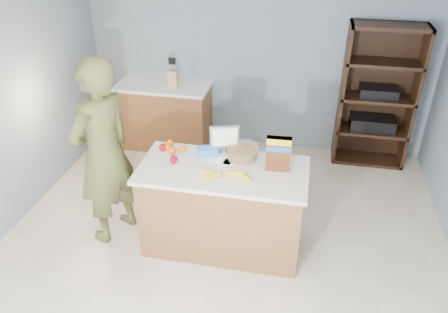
% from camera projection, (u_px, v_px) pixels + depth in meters
% --- Properties ---
extents(floor, '(4.50, 5.00, 0.02)m').
position_uv_depth(floor, '(217.00, 264.00, 4.21)').
color(floor, beige).
rests_on(floor, ground).
extents(walls, '(4.52, 5.02, 2.51)m').
position_uv_depth(walls, '(215.00, 107.00, 3.36)').
color(walls, gray).
rests_on(walls, ground).
extents(counter_peninsula, '(1.56, 0.76, 0.90)m').
position_uv_depth(counter_peninsula, '(223.00, 211.00, 4.25)').
color(counter_peninsula, brown).
rests_on(counter_peninsula, ground).
extents(back_cabinet, '(1.24, 0.62, 0.90)m').
position_uv_depth(back_cabinet, '(166.00, 115.00, 6.04)').
color(back_cabinet, brown).
rests_on(back_cabinet, ground).
extents(shelving_unit, '(0.90, 0.40, 1.80)m').
position_uv_depth(shelving_unit, '(376.00, 99.00, 5.48)').
color(shelving_unit, black).
rests_on(shelving_unit, ground).
extents(person, '(0.69, 0.81, 1.89)m').
position_uv_depth(person, '(104.00, 154.00, 4.14)').
color(person, '#4D5126').
rests_on(person, ground).
extents(knife_block, '(0.12, 0.10, 0.31)m').
position_uv_depth(knife_block, '(173.00, 78.00, 5.68)').
color(knife_block, tan).
rests_on(knife_block, back_cabinet).
extents(envelopes, '(0.38, 0.15, 0.00)m').
position_uv_depth(envelopes, '(228.00, 162.00, 4.10)').
color(envelopes, white).
rests_on(envelopes, counter_peninsula).
extents(bananas, '(0.51, 0.19, 0.05)m').
position_uv_depth(bananas, '(226.00, 175.00, 3.87)').
color(bananas, yellow).
rests_on(bananas, counter_peninsula).
extents(apples, '(0.25, 0.27, 0.08)m').
position_uv_depth(apples, '(168.00, 153.00, 4.16)').
color(apples, maroon).
rests_on(apples, counter_peninsula).
extents(oranges, '(0.23, 0.21, 0.07)m').
position_uv_depth(oranges, '(172.00, 147.00, 4.27)').
color(oranges, orange).
rests_on(oranges, counter_peninsula).
extents(blue_carton, '(0.21, 0.18, 0.08)m').
position_uv_depth(blue_carton, '(207.00, 151.00, 4.19)').
color(blue_carton, blue).
rests_on(blue_carton, counter_peninsula).
extents(salad_bowl, '(0.30, 0.30, 0.13)m').
position_uv_depth(salad_bowl, '(242.00, 153.00, 4.13)').
color(salad_bowl, '#267219').
rests_on(salad_bowl, counter_peninsula).
extents(tv, '(0.28, 0.12, 0.28)m').
position_uv_depth(tv, '(224.00, 138.00, 4.18)').
color(tv, silver).
rests_on(tv, counter_peninsula).
extents(cereal_box, '(0.22, 0.09, 0.33)m').
position_uv_depth(cereal_box, '(278.00, 151.00, 3.89)').
color(cereal_box, '#592B14').
rests_on(cereal_box, counter_peninsula).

